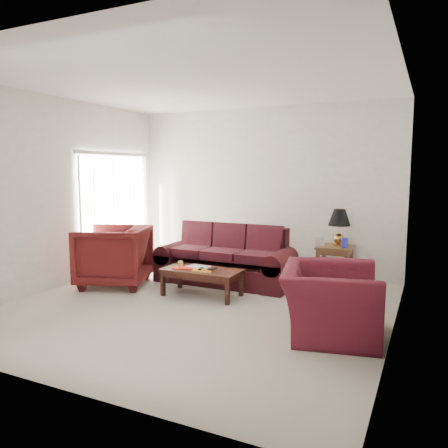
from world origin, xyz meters
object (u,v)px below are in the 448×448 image
object	(u,v)px
end_table	(335,264)
floor_lamp	(165,223)
coffee_table	(202,282)
sofa	(225,256)
armchair_right	(330,301)
armchair_left	(114,256)

from	to	relation	value
end_table	floor_lamp	bearing A→B (deg)	179.15
coffee_table	floor_lamp	bearing A→B (deg)	135.99
floor_lamp	coffee_table	size ratio (longest dim) A/B	1.39
sofa	coffee_table	bearing A→B (deg)	-87.76
floor_lamp	armchair_right	bearing A→B (deg)	-32.64
sofa	floor_lamp	world-z (taller)	floor_lamp
floor_lamp	coffee_table	distance (m)	2.53
floor_lamp	armchair_right	size ratio (longest dim) A/B	1.35
sofa	end_table	size ratio (longest dim) A/B	3.66
end_table	floor_lamp	world-z (taller)	floor_lamp
sofa	coffee_table	size ratio (longest dim) A/B	1.94
end_table	floor_lamp	xyz separation A→B (m)	(-3.37, 0.05, 0.50)
coffee_table	armchair_right	bearing A→B (deg)	-19.25
armchair_left	floor_lamp	bearing A→B (deg)	164.58
sofa	armchair_left	world-z (taller)	armchair_left
armchair_right	end_table	bearing A→B (deg)	-1.89
armchair_left	armchair_right	world-z (taller)	armchair_left
end_table	armchair_left	distance (m)	3.64
sofa	armchair_right	xyz separation A→B (m)	(2.06, -1.56, -0.07)
sofa	armchair_right	distance (m)	2.59
floor_lamp	armchair_right	world-z (taller)	floor_lamp
end_table	armchair_left	bearing A→B (deg)	-151.21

